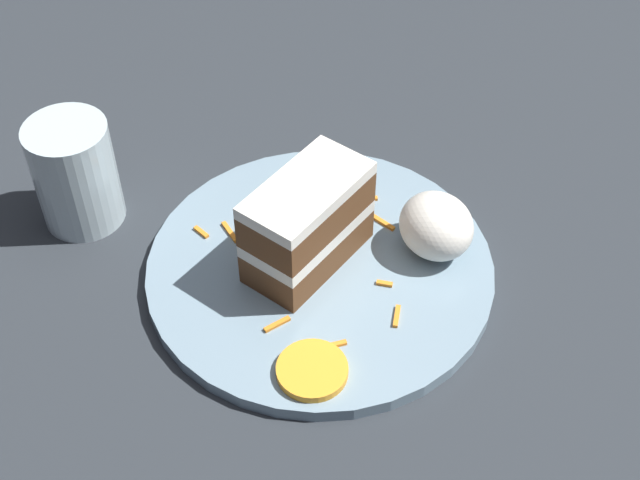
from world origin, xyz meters
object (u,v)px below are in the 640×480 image
drinking_glass (77,180)px  orange_garnish (312,370)px  plate (320,269)px  cream_dollop (436,226)px  cake_slice (306,221)px

drinking_glass → orange_garnish: bearing=16.1°
plate → cream_dollop: (0.04, 0.09, 0.03)m
cake_slice → cream_dollop: (0.05, 0.10, -0.02)m
orange_garnish → drinking_glass: 0.28m
plate → drinking_glass: (-0.18, -0.14, 0.04)m
drinking_glass → plate: bearing=38.9°
plate → cake_slice: bearing=-161.7°
plate → cream_dollop: size_ratio=4.41×
cake_slice → cream_dollop: size_ratio=1.86×
plate → cake_slice: 0.05m
plate → cream_dollop: 0.11m
orange_garnish → drinking_glass: bearing=-163.9°
cake_slice → drinking_glass: bearing=20.1°
plate → cake_slice: size_ratio=2.37×
drinking_glass → cream_dollop: bearing=47.9°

